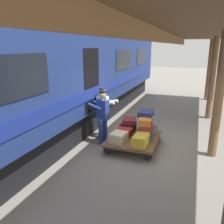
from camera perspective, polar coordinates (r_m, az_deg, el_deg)
name	(u,v)px	position (r m, az deg, el deg)	size (l,w,h in m)	color
ground_plane	(146,146)	(7.49, 8.19, -8.14)	(60.00, 60.00, 0.00)	gray
platform_canopy	(224,34)	(6.75, 25.57, 16.68)	(3.20, 16.32, 3.56)	brown
train_car	(51,75)	(8.22, -14.57, 8.60)	(3.03, 19.33, 4.00)	navy
luggage_cart	(134,139)	(7.24, 5.32, -6.48)	(1.45, 1.79, 0.33)	brown
suitcase_yellow_case	(141,140)	(6.65, 6.99, -6.77)	(0.37, 0.62, 0.30)	gold
suitcase_slate_roller	(148,130)	(7.56, 8.71, -4.29)	(0.48, 0.44, 0.23)	#4C515B
suitcase_teal_softside	(144,135)	(7.12, 7.90, -5.66)	(0.36, 0.62, 0.21)	#1E666B
suitcase_cream_canvas	(119,137)	(6.82, 1.62, -6.18)	(0.41, 0.49, 0.28)	beige
suitcase_red_plastic	(124,132)	(7.26, 2.85, -4.99)	(0.46, 0.49, 0.23)	#AD231E
suitcase_black_hardshell	(128,127)	(7.70, 3.95, -3.65)	(0.39, 0.56, 0.27)	black
suitcase_olive_duffel	(147,124)	(7.49, 8.49, -2.83)	(0.33, 0.48, 0.17)	brown
suitcase_burgundy_valise	(146,129)	(7.05, 8.18, -4.00)	(0.42, 0.43, 0.22)	maroon
suitcase_maroon_trunk	(129,121)	(7.66, 4.24, -2.13)	(0.42, 0.53, 0.15)	maroon
suitcase_gray_aluminum	(146,118)	(7.42, 8.30, -1.55)	(0.38, 0.48, 0.19)	#9EA0A5
suitcase_navy_fabric	(146,113)	(7.35, 8.29, -0.36)	(0.43, 0.56, 0.15)	navy
suitcase_orange_carryall	(145,122)	(6.99, 8.03, -2.37)	(0.35, 0.41, 0.19)	#CC6B23
porter_in_overalls	(102,115)	(7.32, -2.40, -0.83)	(0.72, 0.54, 1.70)	navy
porter_by_door	(103,111)	(7.84, -2.13, 0.30)	(0.68, 0.45, 1.70)	#332D28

